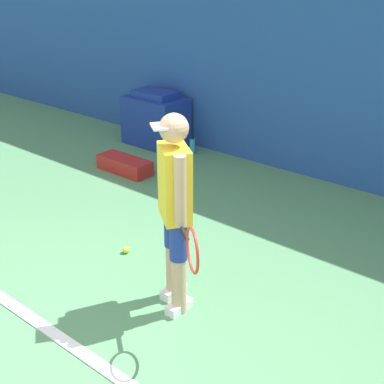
# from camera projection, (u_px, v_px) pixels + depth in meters

# --- Properties ---
(ground_plane) EXTENTS (24.00, 24.00, 0.00)m
(ground_plane) POSITION_uv_depth(u_px,v_px,m) (65.00, 363.00, 3.76)
(ground_plane) COLOR #518C5B
(back_wall) EXTENTS (24.00, 0.10, 3.16)m
(back_wall) POSITION_uv_depth(u_px,v_px,m) (357.00, 57.00, 6.12)
(back_wall) COLOR #234C99
(back_wall) RESTS_ON ground_plane
(court_baseline) EXTENTS (21.60, 0.10, 0.01)m
(court_baseline) POSITION_uv_depth(u_px,v_px,m) (81.00, 352.00, 3.86)
(court_baseline) COLOR white
(court_baseline) RESTS_ON ground_plane
(tennis_player) EXTENTS (0.80, 0.62, 1.61)m
(tennis_player) POSITION_uv_depth(u_px,v_px,m) (175.00, 206.00, 4.05)
(tennis_player) COLOR tan
(tennis_player) RESTS_ON ground_plane
(tennis_ball) EXTENTS (0.07, 0.07, 0.07)m
(tennis_ball) POSITION_uv_depth(u_px,v_px,m) (126.00, 250.00, 5.15)
(tennis_ball) COLOR #D1E533
(tennis_ball) RESTS_ON ground_plane
(covered_chair) EXTENTS (0.94, 0.58, 0.83)m
(covered_chair) POSITION_uv_depth(u_px,v_px,m) (156.00, 120.00, 8.03)
(covered_chair) COLOR navy
(covered_chair) RESTS_ON ground_plane
(equipment_bag) EXTENTS (0.79, 0.31, 0.19)m
(equipment_bag) POSITION_uv_depth(u_px,v_px,m) (125.00, 165.00, 7.10)
(equipment_bag) COLOR #B2231E
(equipment_bag) RESTS_ON ground_plane
(water_bottle) EXTENTS (0.08, 0.08, 0.24)m
(water_bottle) POSITION_uv_depth(u_px,v_px,m) (192.00, 146.00, 7.76)
(water_bottle) COLOR #33ADD6
(water_bottle) RESTS_ON ground_plane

